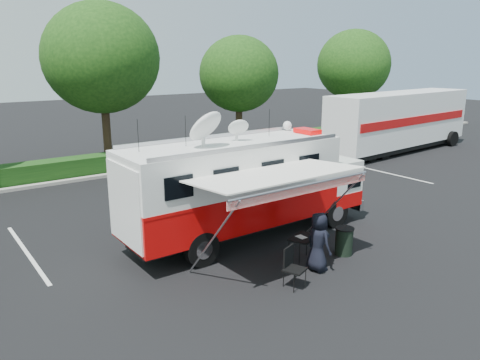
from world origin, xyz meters
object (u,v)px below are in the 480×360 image
object	(u,v)px
command_truck	(247,186)
folding_table	(304,239)
trash_bin	(344,241)
semi_trailer	(399,121)

from	to	relation	value
command_truck	folding_table	world-z (taller)	command_truck
command_truck	trash_bin	world-z (taller)	command_truck
command_truck	trash_bin	distance (m)	3.61
trash_bin	semi_trailer	distance (m)	18.31
command_truck	semi_trailer	xyz separation A→B (m)	(17.21, 6.45, 0.19)
command_truck	folding_table	xyz separation A→B (m)	(0.20, -2.56, -1.11)
folding_table	semi_trailer	size ratio (longest dim) A/B	0.08
folding_table	trash_bin	distance (m)	1.45
command_truck	semi_trailer	distance (m)	18.38
command_truck	folding_table	distance (m)	2.80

